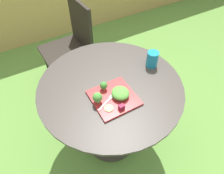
{
  "coord_description": "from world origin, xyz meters",
  "views": [
    {
      "loc": [
        -0.42,
        -0.76,
        1.65
      ],
      "look_at": [
        -0.02,
        -0.06,
        0.76
      ],
      "focal_mm": 31.68,
      "sensor_mm": 36.0,
      "label": 1
    }
  ],
  "objects_px": {
    "salad_plate": "(114,98)",
    "fork": "(108,100)",
    "patio_chair": "(72,41)",
    "drinking_glass": "(152,60)"
  },
  "relations": [
    {
      "from": "salad_plate",
      "to": "fork",
      "type": "bearing_deg",
      "value": -169.19
    },
    {
      "from": "patio_chair",
      "to": "salad_plate",
      "type": "bearing_deg",
      "value": -95.1
    },
    {
      "from": "patio_chair",
      "to": "salad_plate",
      "type": "xyz_separation_m",
      "value": [
        -0.09,
        -0.96,
        0.2
      ]
    },
    {
      "from": "salad_plate",
      "to": "drinking_glass",
      "type": "bearing_deg",
      "value": 19.23
    },
    {
      "from": "patio_chair",
      "to": "fork",
      "type": "xyz_separation_m",
      "value": [
        -0.13,
        -0.97,
        0.21
      ]
    },
    {
      "from": "salad_plate",
      "to": "drinking_glass",
      "type": "height_order",
      "value": "drinking_glass"
    },
    {
      "from": "patio_chair",
      "to": "salad_plate",
      "type": "relative_size",
      "value": 3.49
    },
    {
      "from": "salad_plate",
      "to": "drinking_glass",
      "type": "xyz_separation_m",
      "value": [
        0.38,
        0.13,
        0.04
      ]
    },
    {
      "from": "patio_chair",
      "to": "drinking_glass",
      "type": "relative_size",
      "value": 8.03
    },
    {
      "from": "patio_chair",
      "to": "drinking_glass",
      "type": "height_order",
      "value": "patio_chair"
    }
  ]
}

